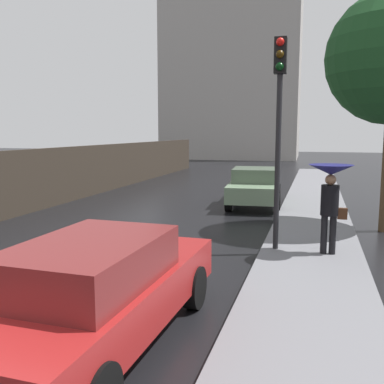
# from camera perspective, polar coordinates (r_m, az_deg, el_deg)

# --- Properties ---
(car_red_near_kerb) EXTENTS (1.84, 4.60, 1.47)m
(car_red_near_kerb) POSITION_cam_1_polar(r_m,az_deg,el_deg) (5.76, -11.90, -12.53)
(car_red_near_kerb) COLOR maroon
(car_red_near_kerb) RESTS_ON ground
(car_green_mid_road) EXTENTS (2.15, 4.40, 1.42)m
(car_green_mid_road) POSITION_cam_1_polar(r_m,az_deg,el_deg) (16.45, 8.26, 0.76)
(car_green_mid_road) COLOR slate
(car_green_mid_road) RESTS_ON ground
(pedestrian_with_umbrella_near) EXTENTS (0.93, 0.93, 1.93)m
(pedestrian_with_umbrella_near) POSITION_cam_1_polar(r_m,az_deg,el_deg) (9.68, 17.71, 0.75)
(pedestrian_with_umbrella_near) COLOR black
(pedestrian_with_umbrella_near) RESTS_ON sidewalk_strip
(traffic_light) EXTENTS (0.26, 0.39, 4.60)m
(traffic_light) POSITION_cam_1_polar(r_m,az_deg,el_deg) (9.75, 11.35, 11.01)
(traffic_light) COLOR black
(traffic_light) RESTS_ON sidewalk_strip
(distant_tower) EXTENTS (13.69, 10.84, 25.49)m
(distant_tower) POSITION_cam_1_polar(r_m,az_deg,el_deg) (48.41, 5.67, 19.80)
(distant_tower) COLOR #9E9993
(distant_tower) RESTS_ON ground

